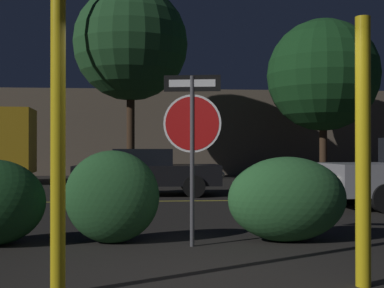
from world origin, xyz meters
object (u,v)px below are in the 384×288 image
Objects in this scene: passing_car_2 at (147,172)px; tree_0 at (323,75)px; hedge_bush_3 at (287,199)px; yellow_pole_right at (363,151)px; stop_sign at (192,126)px; tree_1 at (131,44)px; yellow_pole_left at (58,100)px; hedge_bush_2 at (112,197)px; street_lamp at (63,44)px.

passing_car_2 is 10.84m from tree_0.
yellow_pole_right is at bearing -87.82° from hedge_bush_3.
stop_sign is at bearing -114.77° from tree_0.
tree_1 reaches higher than tree_0.
stop_sign is 0.89× the size of yellow_pole_right.
yellow_pole_left reaches higher than stop_sign.
hedge_bush_2 is at bearing -89.33° from tree_1.
hedge_bush_3 is 15.89m from tree_0.
hedge_bush_3 is at bearing 15.95° from passing_car_2.
hedge_bush_2 is at bearing 82.92° from yellow_pole_left.
tree_0 reaches higher than yellow_pole_right.
yellow_pole_right is 0.32× the size of street_lamp.
yellow_pole_right is 0.34× the size of tree_1.
yellow_pole_right reaches higher than stop_sign.
tree_1 is (-1.26, 14.07, 3.80)m from stop_sign.
hedge_bush_3 is at bearing -79.17° from tree_1.
tree_1 is (-8.05, -0.65, 1.07)m from tree_0.
hedge_bush_2 is (-1.10, 0.33, -0.99)m from stop_sign.
passing_car_2 is 0.53× the size of tree_1.
yellow_pole_left is 10.08m from passing_car_2.
passing_car_2 is (-2.00, 7.46, 0.06)m from hedge_bush_3.
passing_car_2 is (0.81, 9.98, -1.12)m from yellow_pole_left.
yellow_pole_right is 17.01m from tree_1.
tree_1 is (2.32, 2.03, 0.44)m from street_lamp.
hedge_bush_2 is 7.40m from passing_car_2.
yellow_pole_left is at bearing -3.65° from passing_car_2.
yellow_pole_right is 1.53× the size of hedge_bush_3.
tree_0 is (5.31, 16.92, 3.06)m from yellow_pole_right.
yellow_pole_right is at bearing 12.87° from passing_car_2.
yellow_pole_right is 15.55m from street_lamp.
stop_sign is at bearing 123.83° from yellow_pole_right.
hedge_bush_3 is 13.52m from street_lamp.
street_lamp reaches higher than stop_sign.
tree_1 is (-2.74, 16.27, 4.13)m from yellow_pole_right.
yellow_pole_left is 3.95m from hedge_bush_3.
street_lamp is 3.12m from tree_1.
passing_car_2 is at bearing 86.25° from hedge_bush_2.
hedge_bush_2 is 12.73m from street_lamp.
tree_0 is at bearing 4.59° from tree_1.
tree_0 is at bearing 69.50° from hedge_bush_3.
hedge_bush_3 is 14.87m from tree_1.
yellow_pole_right is at bearing -80.45° from tree_1.
street_lamp is at bearing 116.94° from stop_sign.
stop_sign is at bearing -73.44° from street_lamp.
hedge_bush_3 is at bearing 20.89° from stop_sign.
yellow_pole_left is 0.87× the size of passing_car_2.
street_lamp is (-2.96, 4.31, 4.34)m from passing_car_2.
hedge_bush_2 is 0.77× the size of hedge_bush_3.
tree_0 is (8.21, 16.98, 2.59)m from yellow_pole_left.
tree_0 reaches higher than passing_car_2.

